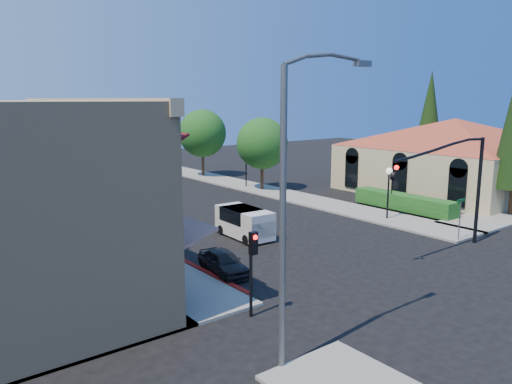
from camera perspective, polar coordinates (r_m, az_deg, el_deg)
ground at (r=23.87m, az=17.44°, el=-9.68°), size 120.00×120.00×0.00m
sidewalk_left at (r=41.54m, az=-23.25°, el=-1.39°), size 3.50×50.00×0.12m
sidewalk_right at (r=48.77m, az=-3.01°, el=1.13°), size 3.50×50.00×0.12m
curb_red_strip at (r=25.00m, az=-7.67°, el=-8.34°), size 0.25×10.00×0.06m
mission_building at (r=47.41m, az=21.61°, el=4.63°), size 30.12×30.12×6.40m
hedge at (r=38.08m, az=16.48°, el=-2.08°), size 1.40×8.00×1.10m
conifer_far at (r=55.78m, az=19.22°, el=8.26°), size 3.20×3.20×11.00m
street_tree_a at (r=44.29m, az=0.70°, el=5.58°), size 4.56×4.56×6.48m
street_tree_b at (r=52.44m, az=-6.15°, el=6.68°), size 4.94×4.94×7.02m
signal_mast_arm at (r=28.51m, az=22.20°, el=1.77°), size 8.01×0.39×6.00m
secondary_signal at (r=18.47m, az=-0.42°, el=-7.57°), size 0.28×0.42×3.32m
cobra_streetlight at (r=14.46m, az=4.14°, el=-0.62°), size 3.60×0.25×9.31m
street_name_sign at (r=30.68m, az=22.31°, el=-2.20°), size 0.80×0.06×2.50m
lamppost_left_near at (r=23.52m, az=-11.20°, el=-2.72°), size 0.44×0.44×3.57m
lamppost_left_far at (r=36.40m, az=-21.16°, el=1.45°), size 0.44×0.44×3.57m
lamppost_right_near at (r=34.45m, az=14.93°, el=1.33°), size 0.44×0.44×3.57m
lamppost_right_far at (r=45.83m, az=-1.15°, el=3.91°), size 0.44×0.44×3.57m
white_van at (r=29.34m, az=-1.29°, el=-3.34°), size 1.88×4.00×1.74m
parked_car_a at (r=23.56m, az=-3.74°, el=-7.99°), size 1.76×3.52×1.15m
parked_car_b at (r=29.37m, az=-11.44°, el=-4.26°), size 1.71×4.05×1.30m
parked_car_c at (r=40.26m, az=-19.07°, el=-0.74°), size 1.64×3.88×1.12m
parked_car_d at (r=41.27m, az=-19.12°, el=-0.35°), size 2.29×4.74×1.30m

